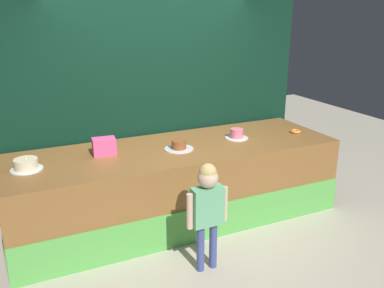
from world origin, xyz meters
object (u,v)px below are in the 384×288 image
Objects in this scene: cake_right at (237,134)px; cake_center at (179,146)px; donut at (296,131)px; pink_box at (104,147)px; child_figure at (207,203)px; cake_left at (26,165)px.

cake_center is at bearing -174.06° from cake_right.
pink_box is at bearing 174.99° from donut.
donut is at bearing 28.72° from child_figure.
child_figure is 1.45m from cake_right.
child_figure reaches higher than donut.
pink_box is (-0.66, 1.16, 0.28)m from child_figure.
pink_box is 1.84× the size of donut.
donut is at bearing -5.01° from pink_box.
cake_left is at bearing -172.26° from pink_box.
cake_center is at bearing -2.38° from cake_left.
pink_box is 0.78× the size of cake_left.
cake_right is (1.60, -0.09, -0.04)m from pink_box.
cake_right reaches higher than cake_center.
pink_box reaches higher than cake_center.
child_figure reaches higher than pink_box.
cake_left is 0.95× the size of cake_center.
cake_center is (-1.60, 0.04, 0.02)m from donut.
cake_left is at bearing 144.13° from child_figure.
pink_box is 0.74× the size of cake_center.
cake_right is at bearing 5.94° from cake_center.
child_figure is at bearing -151.28° from donut.
pink_box is at bearing 167.65° from cake_center.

